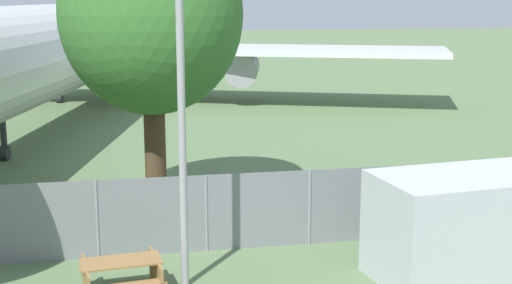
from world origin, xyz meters
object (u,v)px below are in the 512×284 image
Objects in this scene: airplane at (92,42)px; picnic_bench_near_cabin at (122,274)px; tree_near_hangar at (151,15)px; portable_cabin at (479,225)px.

airplane reaches higher than picnic_bench_near_cabin.
portable_cabin is at bearing -42.45° from tree_near_hangar.
portable_cabin is 2.72× the size of picnic_bench_near_cabin.
portable_cabin is (8.84, -26.31, -2.43)m from airplane.
picnic_bench_near_cabin is (1.20, -25.91, -3.11)m from airplane.
tree_near_hangar is (1.03, 5.65, 5.04)m from picnic_bench_near_cabin.
portable_cabin is 0.58× the size of tree_near_hangar.
airplane is at bearing 101.79° from portable_cabin.
tree_near_hangar is at bearing 19.47° from airplane.
picnic_bench_near_cabin is 0.21× the size of tree_near_hangar.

